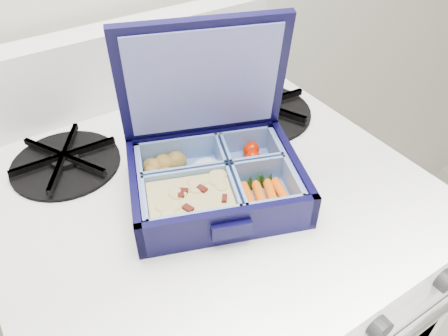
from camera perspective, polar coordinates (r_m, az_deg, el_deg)
stove at (r=0.93m, az=-2.32°, el=-20.67°), size 0.55×0.55×0.83m
bento_box at (r=0.56m, az=-1.09°, el=-1.73°), size 0.26×0.23×0.05m
burner_grate at (r=0.72m, az=4.31°, el=7.97°), size 0.19×0.19×0.03m
burner_grate_rear at (r=0.66m, az=-20.07°, el=0.96°), size 0.16×0.16×0.02m
fork at (r=0.68m, az=0.97°, el=4.99°), size 0.15×0.12×0.01m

